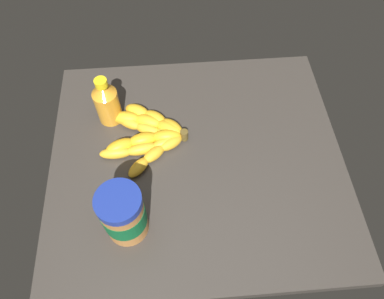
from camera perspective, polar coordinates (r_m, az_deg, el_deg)
ground_plane at (r=91.02cm, az=0.78°, el=-1.80°), size 72.67×66.14×3.07cm
banana_bunch at (r=92.25cm, az=-6.92°, el=2.49°), size 22.26×23.43×3.69cm
peanut_butter_jar at (r=76.49cm, az=-10.81°, el=-10.05°), size 9.30×9.30×14.63cm
honey_bottle at (r=94.20cm, az=-13.35°, el=7.35°), size 6.25×6.25×14.34cm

